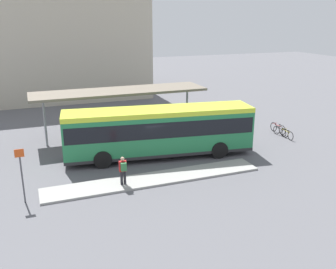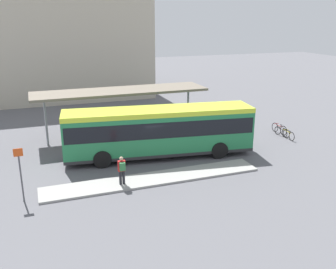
# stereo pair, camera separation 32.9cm
# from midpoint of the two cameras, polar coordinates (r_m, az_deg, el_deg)

# --- Properties ---
(ground_plane) EXTENTS (120.00, 120.00, 0.00)m
(ground_plane) POSITION_cam_midpoint_polar(r_m,az_deg,el_deg) (24.72, -0.94, -3.36)
(ground_plane) COLOR #5B5B60
(curb_island) EXTENTS (12.47, 1.80, 0.12)m
(curb_island) POSITION_cam_midpoint_polar(r_m,az_deg,el_deg) (21.29, -1.71, -6.76)
(curb_island) COLOR #9E9E99
(curb_island) RESTS_ON ground_plane
(city_bus) EXTENTS (12.32, 4.05, 3.23)m
(city_bus) POSITION_cam_midpoint_polar(r_m,az_deg,el_deg) (24.11, -0.94, 0.83)
(city_bus) COLOR #237A47
(city_bus) RESTS_ON ground_plane
(pedestrian_waiting) EXTENTS (0.39, 0.40, 1.59)m
(pedestrian_waiting) POSITION_cam_midpoint_polar(r_m,az_deg,el_deg) (20.23, -6.58, -5.22)
(pedestrian_waiting) COLOR #232328
(pedestrian_waiting) RESTS_ON curb_island
(bicycle_yellow) EXTENTS (0.48, 1.59, 0.69)m
(bicycle_yellow) POSITION_cam_midpoint_polar(r_m,az_deg,el_deg) (29.57, 18.13, -0.01)
(bicycle_yellow) COLOR black
(bicycle_yellow) RESTS_ON ground_plane
(bicycle_black) EXTENTS (0.48, 1.59, 0.69)m
(bicycle_black) POSITION_cam_midpoint_polar(r_m,az_deg,el_deg) (30.10, 17.27, 0.38)
(bicycle_black) COLOR black
(bicycle_black) RESTS_ON ground_plane
(bicycle_red) EXTENTS (0.48, 1.75, 0.75)m
(bicycle_red) POSITION_cam_midpoint_polar(r_m,az_deg,el_deg) (30.79, 16.88, 0.85)
(bicycle_red) COLOR black
(bicycle_red) RESTS_ON ground_plane
(station_shelter) EXTENTS (12.80, 3.20, 3.65)m
(station_shelter) POSITION_cam_midpoint_polar(r_m,az_deg,el_deg) (27.98, -6.91, 6.48)
(station_shelter) COLOR #706656
(station_shelter) RESTS_ON ground_plane
(platform_sign) EXTENTS (0.44, 0.08, 2.80)m
(platform_sign) POSITION_cam_midpoint_polar(r_m,az_deg,el_deg) (19.61, -21.10, -5.43)
(platform_sign) COLOR #4C4C51
(platform_sign) RESTS_ON ground_plane
(station_building) EXTENTS (21.23, 14.51, 12.35)m
(station_building) POSITION_cam_midpoint_polar(r_m,az_deg,el_deg) (46.77, -17.53, 13.51)
(station_building) COLOR #BCB29E
(station_building) RESTS_ON ground_plane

